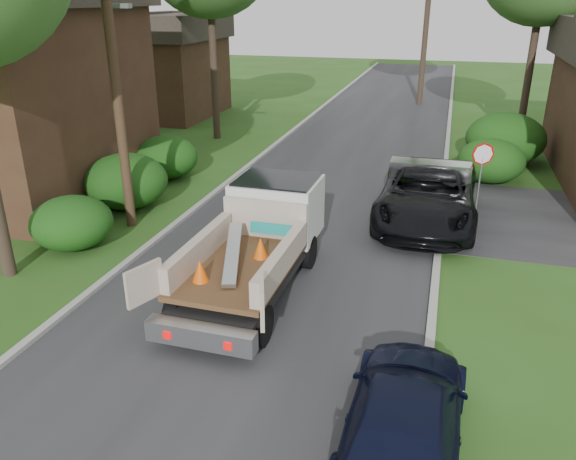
{
  "coord_description": "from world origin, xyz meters",
  "views": [
    {
      "loc": [
        3.95,
        -9.79,
        6.81
      ],
      "look_at": [
        0.27,
        3.18,
        1.2
      ],
      "focal_mm": 35.0,
      "sensor_mm": 36.0,
      "label": 1
    }
  ],
  "objects_px": {
    "flatbed_truck": "(263,231)",
    "black_pickup": "(428,194)",
    "utility_pole": "(113,59)",
    "house_left_far": "(155,64)",
    "stop_sign": "(482,164)",
    "navy_suv": "(404,417)"
  },
  "relations": [
    {
      "from": "stop_sign",
      "to": "navy_suv",
      "type": "height_order",
      "value": "stop_sign"
    },
    {
      "from": "black_pickup",
      "to": "utility_pole",
      "type": "bearing_deg",
      "value": -161.08
    },
    {
      "from": "house_left_far",
      "to": "flatbed_truck",
      "type": "height_order",
      "value": "house_left_far"
    },
    {
      "from": "flatbed_truck",
      "to": "stop_sign",
      "type": "bearing_deg",
      "value": 49.88
    },
    {
      "from": "navy_suv",
      "to": "stop_sign",
      "type": "bearing_deg",
      "value": -95.43
    },
    {
      "from": "stop_sign",
      "to": "black_pickup",
      "type": "xyz_separation_m",
      "value": [
        -1.6,
        -0.98,
        -0.87
      ]
    },
    {
      "from": "utility_pole",
      "to": "navy_suv",
      "type": "height_order",
      "value": "utility_pole"
    },
    {
      "from": "stop_sign",
      "to": "house_left_far",
      "type": "height_order",
      "value": "house_left_far"
    },
    {
      "from": "stop_sign",
      "to": "black_pickup",
      "type": "bearing_deg",
      "value": -148.39
    },
    {
      "from": "house_left_far",
      "to": "utility_pole",
      "type": "bearing_deg",
      "value": -64.77
    },
    {
      "from": "utility_pole",
      "to": "house_left_far",
      "type": "relative_size",
      "value": 1.32
    },
    {
      "from": "house_left_far",
      "to": "flatbed_truck",
      "type": "xyz_separation_m",
      "value": [
        13.24,
        -19.26,
        -1.78
      ]
    },
    {
      "from": "stop_sign",
      "to": "flatbed_truck",
      "type": "distance_m",
      "value": 8.32
    },
    {
      "from": "flatbed_truck",
      "to": "black_pickup",
      "type": "distance_m",
      "value": 6.55
    },
    {
      "from": "stop_sign",
      "to": "flatbed_truck",
      "type": "relative_size",
      "value": 0.4
    },
    {
      "from": "utility_pole",
      "to": "navy_suv",
      "type": "xyz_separation_m",
      "value": [
        9.28,
        -7.48,
        -4.51
      ]
    },
    {
      "from": "stop_sign",
      "to": "flatbed_truck",
      "type": "xyz_separation_m",
      "value": [
        -5.46,
        -6.26,
        -0.5
      ]
    },
    {
      "from": "utility_pole",
      "to": "stop_sign",
      "type": "bearing_deg",
      "value": 20.62
    },
    {
      "from": "house_left_far",
      "to": "black_pickup",
      "type": "relative_size",
      "value": 1.15
    },
    {
      "from": "utility_pole",
      "to": "house_left_far",
      "type": "height_order",
      "value": "utility_pole"
    },
    {
      "from": "stop_sign",
      "to": "house_left_far",
      "type": "xyz_separation_m",
      "value": [
        -18.7,
        13.0,
        1.27
      ]
    },
    {
      "from": "stop_sign",
      "to": "house_left_far",
      "type": "relative_size",
      "value": 0.33
    }
  ]
}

